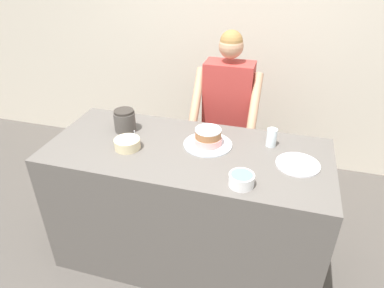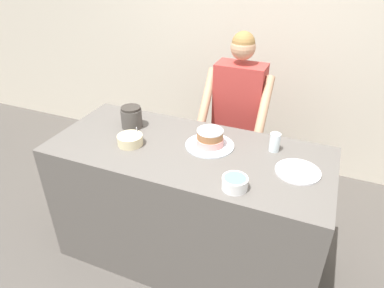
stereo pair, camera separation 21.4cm
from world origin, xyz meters
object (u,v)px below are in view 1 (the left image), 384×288
(frosting_bowl_white, at_px, (127,143))
(stoneware_jar, at_px, (125,121))
(drinking_glass, at_px, (272,138))
(person_baker, at_px, (227,108))
(cake, at_px, (208,138))
(ceramic_plate, at_px, (298,164))
(frosting_bowl_blue, at_px, (241,179))

(frosting_bowl_white, height_order, stoneware_jar, stoneware_jar)
(drinking_glass, xyz_separation_m, stoneware_jar, (-1.02, -0.07, 0.02))
(person_baker, distance_m, drinking_glass, 0.69)
(person_baker, height_order, cake, person_baker)
(ceramic_plate, bearing_deg, person_baker, 127.59)
(stoneware_jar, bearing_deg, drinking_glass, 3.86)
(frosting_bowl_white, xyz_separation_m, drinking_glass, (0.89, 0.29, 0.02))
(cake, bearing_deg, ceramic_plate, -8.19)
(cake, height_order, frosting_bowl_blue, cake)
(person_baker, relative_size, frosting_bowl_blue, 10.99)
(frosting_bowl_white, height_order, frosting_bowl_blue, frosting_bowl_white)
(stoneware_jar, bearing_deg, frosting_bowl_white, -61.51)
(drinking_glass, bearing_deg, ceramic_plate, -46.87)
(drinking_glass, bearing_deg, frosting_bowl_white, -162.01)
(cake, bearing_deg, drinking_glass, 14.88)
(cake, distance_m, drinking_glass, 0.42)
(frosting_bowl_white, height_order, ceramic_plate, frosting_bowl_white)
(person_baker, relative_size, drinking_glass, 12.81)
(ceramic_plate, bearing_deg, frosting_bowl_white, -174.64)
(ceramic_plate, bearing_deg, drinking_glass, 133.13)
(frosting_bowl_white, distance_m, frosting_bowl_blue, 0.80)
(drinking_glass, xyz_separation_m, ceramic_plate, (0.18, -0.19, -0.06))
(frosting_bowl_blue, relative_size, drinking_glass, 1.17)
(cake, xyz_separation_m, ceramic_plate, (0.58, -0.08, -0.04))
(cake, bearing_deg, person_baker, 89.53)
(frosting_bowl_blue, xyz_separation_m, drinking_glass, (0.12, 0.48, 0.02))
(cake, height_order, frosting_bowl_white, frosting_bowl_white)
(frosting_bowl_blue, xyz_separation_m, stoneware_jar, (-0.89, 0.41, 0.04))
(drinking_glass, bearing_deg, frosting_bowl_blue, -104.18)
(person_baker, xyz_separation_m, ceramic_plate, (0.57, -0.75, 0.03))
(drinking_glass, bearing_deg, person_baker, 125.49)
(frosting_bowl_white, relative_size, drinking_glass, 1.38)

